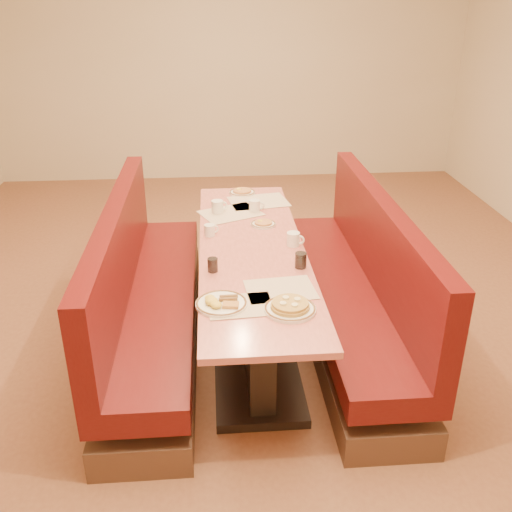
{
  "coord_description": "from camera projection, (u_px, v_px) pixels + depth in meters",
  "views": [
    {
      "loc": [
        -0.25,
        -3.47,
        2.33
      ],
      "look_at": [
        0.0,
        -0.35,
        0.85
      ],
      "focal_mm": 40.0,
      "sensor_mm": 36.0,
      "label": 1
    }
  ],
  "objects": [
    {
      "name": "booth_right",
      "position": [
        355.0,
        294.0,
        4.04
      ],
      "size": [
        0.55,
        2.5,
        1.05
      ],
      "color": "#4C3326",
      "rests_on": "ground"
    },
    {
      "name": "coffee_mug_b",
      "position": [
        210.0,
        230.0,
        3.99
      ],
      "size": [
        0.1,
        0.08,
        0.08
      ],
      "rotation": [
        0.0,
        0.0,
        0.37
      ],
      "color": "white",
      "rests_on": "diner_table"
    },
    {
      "name": "pancake_plate",
      "position": [
        290.0,
        307.0,
        3.07
      ],
      "size": [
        0.28,
        0.28,
        0.06
      ],
      "rotation": [
        0.0,
        0.0,
        -0.01
      ],
      "color": "white",
      "rests_on": "diner_table"
    },
    {
      "name": "soda_tumbler_mid",
      "position": [
        301.0,
        260.0,
        3.53
      ],
      "size": [
        0.07,
        0.07,
        0.1
      ],
      "color": "black",
      "rests_on": "diner_table"
    },
    {
      "name": "eggs_plate",
      "position": [
        221.0,
        303.0,
        3.12
      ],
      "size": [
        0.28,
        0.28,
        0.06
      ],
      "rotation": [
        0.0,
        0.0,
        -0.14
      ],
      "color": "white",
      "rests_on": "diner_table"
    },
    {
      "name": "placemat_far_left",
      "position": [
        231.0,
        213.0,
        4.39
      ],
      "size": [
        0.54,
        0.48,
        0.0
      ],
      "primitive_type": "cube",
      "rotation": [
        0.0,
        0.0,
        0.42
      ],
      "color": "beige",
      "rests_on": "diner_table"
    },
    {
      "name": "room_envelope",
      "position": [
        251.0,
        63.0,
        3.32
      ],
      "size": [
        6.04,
        8.04,
        2.82
      ],
      "color": "beige",
      "rests_on": "ground"
    },
    {
      "name": "coffee_mug_d",
      "position": [
        218.0,
        206.0,
        4.39
      ],
      "size": [
        0.13,
        0.09,
        0.1
      ],
      "rotation": [
        0.0,
        0.0,
        0.37
      ],
      "color": "white",
      "rests_on": "diner_table"
    },
    {
      "name": "booth_left",
      "position": [
        146.0,
        302.0,
        3.94
      ],
      "size": [
        0.55,
        2.5,
        1.05
      ],
      "color": "#4C3326",
      "rests_on": "ground"
    },
    {
      "name": "placemat_far_right",
      "position": [
        259.0,
        201.0,
        4.63
      ],
      "size": [
        0.51,
        0.42,
        0.0
      ],
      "primitive_type": "cube",
      "rotation": [
        0.0,
        0.0,
        0.18
      ],
      "color": "beige",
      "rests_on": "diner_table"
    },
    {
      "name": "ground",
      "position": [
        252.0,
        341.0,
        4.14
      ],
      "size": [
        8.0,
        8.0,
        0.0
      ],
      "primitive_type": "plane",
      "color": "#9E6647",
      "rests_on": "ground"
    },
    {
      "name": "coffee_mug_a",
      "position": [
        294.0,
        239.0,
        3.83
      ],
      "size": [
        0.12,
        0.09,
        0.09
      ],
      "rotation": [
        0.0,
        0.0,
        -0.36
      ],
      "color": "white",
      "rests_on": "diner_table"
    },
    {
      "name": "placemat_near_right",
      "position": [
        280.0,
        289.0,
        3.28
      ],
      "size": [
        0.42,
        0.33,
        0.0
      ],
      "primitive_type": "cube",
      "rotation": [
        0.0,
        0.0,
        0.1
      ],
      "color": "beige",
      "rests_on": "diner_table"
    },
    {
      "name": "placemat_near_left",
      "position": [
        240.0,
        305.0,
        3.12
      ],
      "size": [
        0.37,
        0.29,
        0.0
      ],
      "primitive_type": "cube",
      "rotation": [
        0.0,
        0.0,
        0.07
      ],
      "color": "beige",
      "rests_on": "diner_table"
    },
    {
      "name": "soda_tumbler_near",
      "position": [
        213.0,
        265.0,
        3.48
      ],
      "size": [
        0.06,
        0.06,
        0.09
      ],
      "color": "black",
      "rests_on": "diner_table"
    },
    {
      "name": "extra_plate_mid",
      "position": [
        263.0,
        224.0,
        4.17
      ],
      "size": [
        0.18,
        0.18,
        0.04
      ],
      "rotation": [
        0.0,
        0.0,
        -0.41
      ],
      "color": "white",
      "rests_on": "diner_table"
    },
    {
      "name": "diner_table",
      "position": [
        252.0,
        296.0,
        3.98
      ],
      "size": [
        0.7,
        2.5,
        0.75
      ],
      "color": "black",
      "rests_on": "ground"
    },
    {
      "name": "coffee_mug_c",
      "position": [
        255.0,
        206.0,
        4.42
      ],
      "size": [
        0.12,
        0.08,
        0.09
      ],
      "rotation": [
        0.0,
        0.0,
        -0.08
      ],
      "color": "white",
      "rests_on": "diner_table"
    },
    {
      "name": "extra_plate_far",
      "position": [
        242.0,
        192.0,
        4.81
      ],
      "size": [
        0.22,
        0.22,
        0.04
      ],
      "rotation": [
        0.0,
        0.0,
        0.42
      ],
      "color": "white",
      "rests_on": "diner_table"
    }
  ]
}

